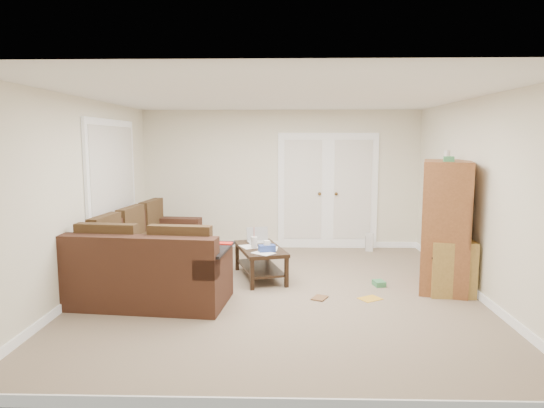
{
  "coord_description": "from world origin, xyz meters",
  "views": [
    {
      "loc": [
        0.07,
        -6.05,
        1.96
      ],
      "look_at": [
        -0.1,
        0.48,
        1.1
      ],
      "focal_mm": 32.0,
      "sensor_mm": 36.0,
      "label": 1
    }
  ],
  "objects_px": {
    "tv_armoire": "(445,224)",
    "coffee_table": "(260,261)",
    "side_cabinet": "(450,262)",
    "sectional_sofa": "(148,260)"
  },
  "relations": [
    {
      "from": "tv_armoire",
      "to": "coffee_table",
      "type": "bearing_deg",
      "value": -172.06
    },
    {
      "from": "side_cabinet",
      "to": "tv_armoire",
      "type": "bearing_deg",
      "value": 95.25
    },
    {
      "from": "coffee_table",
      "to": "tv_armoire",
      "type": "xyz_separation_m",
      "value": [
        2.47,
        -0.36,
        0.61
      ]
    },
    {
      "from": "sectional_sofa",
      "to": "tv_armoire",
      "type": "height_order",
      "value": "tv_armoire"
    },
    {
      "from": "coffee_table",
      "to": "side_cabinet",
      "type": "bearing_deg",
      "value": -30.9
    },
    {
      "from": "sectional_sofa",
      "to": "coffee_table",
      "type": "height_order",
      "value": "sectional_sofa"
    },
    {
      "from": "sectional_sofa",
      "to": "coffee_table",
      "type": "bearing_deg",
      "value": 21.32
    },
    {
      "from": "sectional_sofa",
      "to": "side_cabinet",
      "type": "distance_m",
      "value": 3.98
    },
    {
      "from": "sectional_sofa",
      "to": "side_cabinet",
      "type": "bearing_deg",
      "value": 2.81
    },
    {
      "from": "sectional_sofa",
      "to": "side_cabinet",
      "type": "height_order",
      "value": "side_cabinet"
    }
  ]
}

